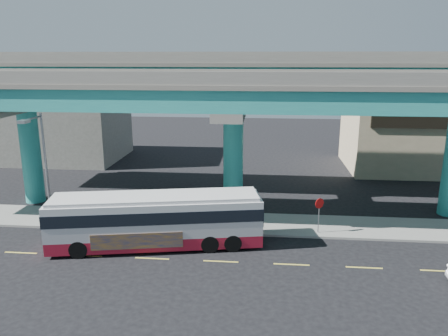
# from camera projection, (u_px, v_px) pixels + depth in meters

# --- Properties ---
(ground) EXTENTS (120.00, 120.00, 0.00)m
(ground) POSITION_uv_depth(u_px,v_px,m) (221.00, 259.00, 25.19)
(ground) COLOR black
(ground) RESTS_ON ground
(sidewalk) EXTENTS (70.00, 4.00, 0.15)m
(sidewalk) POSITION_uv_depth(u_px,v_px,m) (229.00, 223.00, 30.48)
(sidewalk) COLOR gray
(sidewalk) RESTS_ON ground
(lane_markings) EXTENTS (58.00, 0.12, 0.01)m
(lane_markings) POSITION_uv_depth(u_px,v_px,m) (221.00, 261.00, 24.90)
(lane_markings) COLOR #D8C64C
(lane_markings) RESTS_ON ground
(viaduct) EXTENTS (52.00, 12.40, 11.70)m
(viaduct) POSITION_uv_depth(u_px,v_px,m) (234.00, 88.00, 31.71)
(viaduct) COLOR teal
(viaduct) RESTS_ON ground
(building_beige) EXTENTS (14.00, 10.23, 7.00)m
(building_beige) POSITION_uv_depth(u_px,v_px,m) (418.00, 135.00, 44.83)
(building_beige) COLOR tan
(building_beige) RESTS_ON ground
(building_concrete) EXTENTS (12.00, 10.00, 9.00)m
(building_concrete) POSITION_uv_depth(u_px,v_px,m) (66.00, 119.00, 49.06)
(building_concrete) COLOR gray
(building_concrete) RESTS_ON ground
(transit_bus) EXTENTS (13.07, 5.17, 3.28)m
(transit_bus) POSITION_uv_depth(u_px,v_px,m) (156.00, 219.00, 26.50)
(transit_bus) COLOR maroon
(transit_bus) RESTS_ON ground
(parked_car) EXTENTS (2.31, 4.29, 1.36)m
(parked_car) POSITION_uv_depth(u_px,v_px,m) (87.00, 207.00, 31.33)
(parked_car) COLOR #323237
(parked_car) RESTS_ON sidewalk
(street_lamp) EXTENTS (0.50, 2.50, 7.66)m
(street_lamp) POSITION_uv_depth(u_px,v_px,m) (40.00, 155.00, 28.35)
(street_lamp) COLOR gray
(street_lamp) RESTS_ON sidewalk
(stop_sign) EXTENTS (0.61, 0.42, 2.37)m
(stop_sign) POSITION_uv_depth(u_px,v_px,m) (319.00, 208.00, 28.22)
(stop_sign) COLOR gray
(stop_sign) RESTS_ON sidewalk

